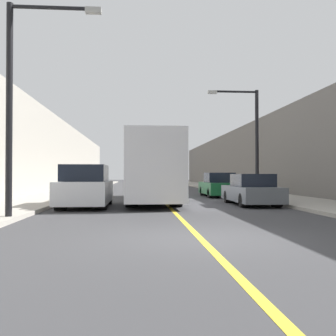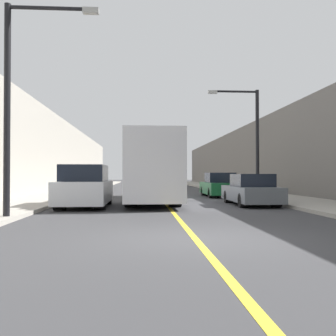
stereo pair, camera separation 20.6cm
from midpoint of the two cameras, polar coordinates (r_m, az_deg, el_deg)
ground_plane at (r=8.86m, az=4.03°, el=-10.16°), size 200.00×200.00×0.00m
sidewalk_left at (r=39.05m, az=-12.50°, el=-2.92°), size 3.48×72.00×0.14m
sidewalk_right at (r=39.50m, az=7.29°, el=-2.91°), size 3.48×72.00×0.14m
building_row_left at (r=39.77m, az=-17.83°, el=1.81°), size 4.00×72.00×6.62m
building_row_right at (r=40.43m, az=12.48°, el=1.31°), size 4.00×72.00×6.02m
road_center_line at (r=38.69m, az=-2.55°, el=-3.06°), size 0.16×72.00×0.01m
bus at (r=20.81m, az=-2.77°, el=-0.03°), size 2.45×11.87×3.28m
parked_suv_left at (r=17.48m, az=-12.17°, el=-2.80°), size 2.04×4.97×1.83m
car_right_near at (r=18.68m, az=11.69°, el=-3.27°), size 1.81×4.65×1.45m
car_right_mid at (r=25.31m, az=7.13°, el=-2.60°), size 1.86×4.62×1.54m
street_lamp_left at (r=13.12m, az=-21.19°, el=10.33°), size 2.89×0.24×6.55m
street_lamp_right at (r=22.59m, az=11.74°, el=4.86°), size 2.89×0.24×6.03m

